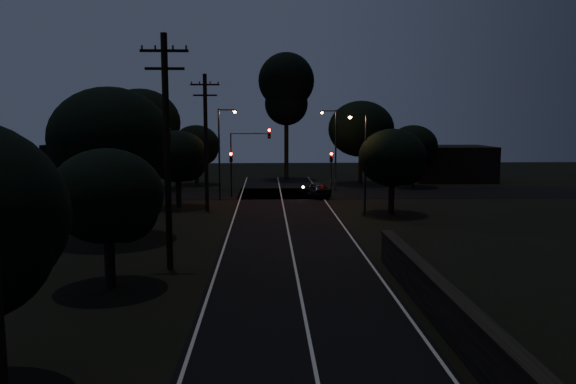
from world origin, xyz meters
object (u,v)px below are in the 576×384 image
signal_right (331,166)px  signal_mast (249,150)px  signal_left (231,166)px  utility_pole_mid (167,149)px  utility_pole_far (206,140)px  tall_pine (286,88)px  streetlight_a (221,148)px  car (316,190)px  streetlight_b (334,144)px  streetlight_c (363,156)px

signal_right → signal_mast: size_ratio=0.66×
signal_left → signal_right: (9.20, 0.00, 0.00)m
signal_mast → utility_pole_mid: bearing=-97.0°
utility_pole_far → tall_pine: bearing=73.1°
streetlight_a → car: size_ratio=1.99×
tall_pine → signal_left: (-5.60, -15.01, -7.84)m
signal_right → streetlight_b: streetlight_b is taller
streetlight_b → signal_mast: bearing=-154.0°
car → utility_pole_far: bearing=23.2°
utility_pole_far → signal_right: utility_pole_far is taller
signal_right → utility_pole_far: bearing=-143.0°
utility_pole_mid → signal_right: (10.60, 24.99, -2.90)m
tall_pine → signal_right: (3.60, -15.01, -7.84)m
utility_pole_far → streetlight_c: 12.05m
signal_mast → signal_right: bearing=-0.0°
signal_right → streetlight_c: size_ratio=0.55×
tall_pine → car: size_ratio=3.68×
utility_pole_far → streetlight_a: utility_pole_far is taller
tall_pine → streetlight_a: tall_pine is taller
tall_pine → streetlight_b: size_ratio=1.85×
utility_pole_far → car: (9.20, 7.54, -4.80)m
signal_right → streetlight_c: bearing=-83.0°
tall_pine → streetlight_a: 19.11m
utility_pole_far → streetlight_b: 16.51m
streetlight_a → signal_right: bearing=11.3°
streetlight_c → car: bearing=105.4°
utility_pole_mid → streetlight_b: size_ratio=1.38×
utility_pole_far → streetlight_c: size_ratio=1.40×
streetlight_b → car: size_ratio=1.99×
tall_pine → signal_right: tall_pine is taller
tall_pine → streetlight_c: size_ratio=1.97×
car → signal_right: bearing=-178.4°
car → signal_left: bearing=-19.4°
streetlight_a → streetlight_c: 13.72m
streetlight_c → signal_right: bearing=97.0°
utility_pole_mid → signal_mast: size_ratio=1.76×
signal_left → streetlight_b: bearing=22.0°
utility_pole_mid → streetlight_a: 23.04m
utility_pole_mid → utility_pole_far: utility_pole_mid is taller
signal_left → streetlight_a: streetlight_a is taller
signal_left → car: bearing=-3.3°
streetlight_a → streetlight_b: size_ratio=1.00×
utility_pole_mid → tall_pine: size_ratio=0.74×
utility_pole_mid → signal_mast: utility_pole_mid is taller
signal_right → streetlight_a: bearing=-168.7°
tall_pine → signal_right: bearing=-76.5°
utility_pole_mid → car: (9.20, 24.54, -5.05)m
utility_pole_mid → streetlight_c: 19.15m
signal_mast → streetlight_c: (8.74, -9.99, 0.01)m
streetlight_a → streetlight_c: streetlight_a is taller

